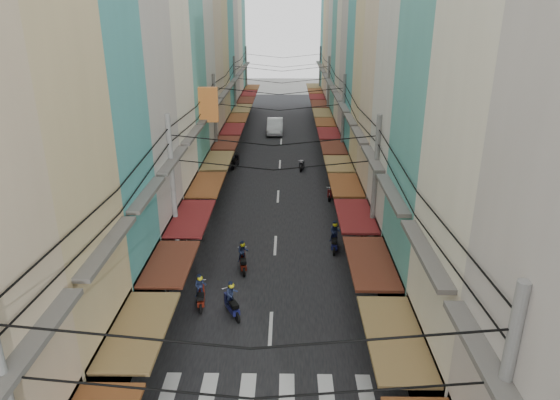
# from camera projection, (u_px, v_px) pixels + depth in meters

# --- Properties ---
(ground) EXTENTS (160.00, 160.00, 0.00)m
(ground) POSITION_uv_depth(u_px,v_px,m) (272.00, 303.00, 23.03)
(ground) COLOR slate
(ground) RESTS_ON ground
(road) EXTENTS (10.00, 80.00, 0.02)m
(road) POSITION_uv_depth(u_px,v_px,m) (279.00, 171.00, 41.70)
(road) COLOR black
(road) RESTS_ON ground
(sidewalk_left) EXTENTS (3.00, 80.00, 0.06)m
(sidewalk_left) POSITION_uv_depth(u_px,v_px,m) (202.00, 171.00, 41.79)
(sidewalk_left) COLOR gray
(sidewalk_left) RESTS_ON ground
(sidewalk_right) EXTENTS (3.00, 80.00, 0.06)m
(sidewalk_right) POSITION_uv_depth(u_px,v_px,m) (357.00, 171.00, 41.59)
(sidewalk_right) COLOR gray
(sidewalk_right) RESTS_ON ground
(crosswalk) EXTENTS (7.55, 2.40, 0.01)m
(crosswalk) POSITION_uv_depth(u_px,v_px,m) (267.00, 397.00, 17.42)
(crosswalk) COLOR silver
(crosswalk) RESTS_ON ground
(building_row_left) EXTENTS (7.80, 67.67, 23.70)m
(building_row_left) POSITION_uv_depth(u_px,v_px,m) (166.00, 53.00, 35.11)
(building_row_left) COLOR beige
(building_row_left) RESTS_ON ground
(building_row_right) EXTENTS (7.80, 68.98, 22.59)m
(building_row_right) POSITION_uv_depth(u_px,v_px,m) (391.00, 59.00, 34.89)
(building_row_right) COLOR teal
(building_row_right) RESTS_ON ground
(utility_poles) EXTENTS (10.20, 66.13, 8.20)m
(utility_poles) POSITION_uv_depth(u_px,v_px,m) (278.00, 103.00, 34.68)
(utility_poles) COLOR slate
(utility_poles) RESTS_ON ground
(white_car) EXTENTS (5.62, 2.25, 1.97)m
(white_car) POSITION_uv_depth(u_px,v_px,m) (275.00, 133.00, 54.53)
(white_car) COLOR white
(white_car) RESTS_ON ground
(bicycle) EXTENTS (1.68, 1.10, 1.08)m
(bicycle) POSITION_uv_depth(u_px,v_px,m) (437.00, 330.00, 21.12)
(bicycle) COLOR black
(bicycle) RESTS_ON ground
(moving_scooters) EXTENTS (7.94, 23.76, 1.77)m
(moving_scooters) POSITION_uv_depth(u_px,v_px,m) (268.00, 232.00, 29.13)
(moving_scooters) COLOR black
(moving_scooters) RESTS_ON ground
(parked_scooters) EXTENTS (13.07, 16.10, 1.01)m
(parked_scooters) POSITION_uv_depth(u_px,v_px,m) (383.00, 357.00, 18.72)
(parked_scooters) COLOR black
(parked_scooters) RESTS_ON ground
(pedestrians) EXTENTS (12.56, 21.03, 2.25)m
(pedestrians) POSITION_uv_depth(u_px,v_px,m) (180.00, 272.00, 23.69)
(pedestrians) COLOR black
(pedestrians) RESTS_ON ground
(market_umbrella) EXTENTS (2.11, 2.11, 2.22)m
(market_umbrella) POSITION_uv_depth(u_px,v_px,m) (464.00, 322.00, 18.30)
(market_umbrella) COLOR #B2B2B7
(market_umbrella) RESTS_ON ground
(traffic_sign) EXTENTS (0.10, 0.66, 3.00)m
(traffic_sign) POSITION_uv_depth(u_px,v_px,m) (410.00, 306.00, 18.85)
(traffic_sign) COLOR slate
(traffic_sign) RESTS_ON ground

